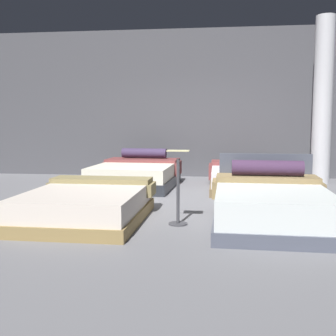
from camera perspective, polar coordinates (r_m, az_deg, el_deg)
ground_plane at (r=6.93m, az=2.76°, el=-4.54°), size 18.00×18.00×0.02m
showroom_back_wall at (r=9.89m, az=4.13°, el=8.93°), size 18.00×0.06×3.50m
bed_0 at (r=5.54m, az=-11.25°, el=-5.05°), size 1.57×1.97×0.48m
bed_1 at (r=5.35m, az=14.14°, el=-4.96°), size 1.53×2.03×0.85m
bed_2 at (r=8.37m, az=-4.45°, el=-0.89°), size 1.68×2.19×0.74m
bed_3 at (r=8.22m, az=11.27°, el=-1.35°), size 1.62×2.13×0.49m
price_sign at (r=5.20m, az=1.41°, el=-4.00°), size 0.28×0.24×0.95m
support_pillar at (r=9.31m, az=20.75°, el=8.71°), size 0.39×0.39×3.50m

